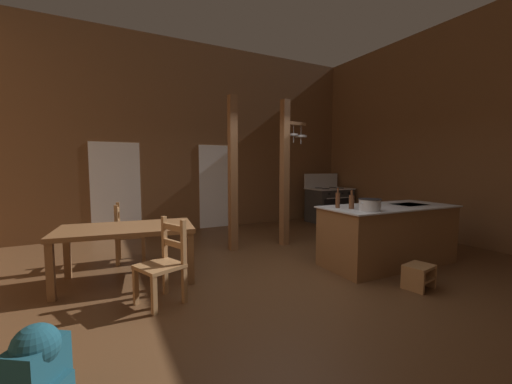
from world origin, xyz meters
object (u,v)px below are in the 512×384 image
Objects in this scene: backpack at (38,369)px; mixing_bowl_on_counter at (370,204)px; ladderback_chair_near_window at (127,234)px; ladderback_chair_by_post at (164,263)px; step_stool at (419,275)px; dining_table at (127,233)px; kitchen_island at (388,235)px; bottle_tall_on_counter at (352,201)px; bottle_short_on_counter at (338,200)px; stove_range at (329,204)px; stockpot_on_counter at (370,205)px.

mixing_bowl_on_counter is (4.07, 1.16, 0.64)m from backpack.
ladderback_chair_by_post is (0.24, -1.80, 0.00)m from ladderback_chair_near_window.
dining_table is (-3.25, 1.98, 0.47)m from step_stool.
step_stool is (-0.47, -0.87, -0.28)m from kitchen_island.
ladderback_chair_by_post reaches higher than dining_table.
ladderback_chair_by_post is 2.73m from bottle_tall_on_counter.
bottle_tall_on_counter is (2.90, -1.97, 0.58)m from ladderback_chair_near_window.
bottle_short_on_counter is at bearing -32.87° from ladderback_chair_near_window.
kitchen_island is at bearing -2.58° from bottle_tall_on_counter.
step_stool is 0.42× the size of ladderback_chair_by_post.
bottle_tall_on_counter is at bearing -34.25° from ladderback_chair_near_window.
mixing_bowl_on_counter is 0.73× the size of bottle_tall_on_counter.
ladderback_chair_by_post is (0.31, -0.89, -0.20)m from dining_table.
bottle_tall_on_counter is at bearing 17.15° from backpack.
stove_range is 3.27× the size of step_stool.
mixing_bowl_on_counter is (0.13, 0.94, 0.78)m from step_stool.
ladderback_chair_near_window is at bearing -166.52° from stove_range.
stove_range is 5.89m from ladderback_chair_by_post.
bottle_short_on_counter is at bearing -0.09° from ladderback_chair_by_post.
step_stool is at bearing -118.55° from kitchen_island.
stove_range is at bearing 13.48° from ladderback_chair_near_window.
stockpot_on_counter reaches higher than kitchen_island.
step_stool is at bearing -72.54° from stockpot_on_counter.
stove_range reaches higher than stockpot_on_counter.
dining_table is at bearing -157.93° from stove_range.
backpack is at bearing -166.06° from kitchen_island.
backpack is 2.19× the size of bottle_tall_on_counter.
kitchen_island is at bearing -11.22° from mixing_bowl_on_counter.
stockpot_on_counter reaches higher than dining_table.
backpack is (-0.77, -3.10, -0.14)m from ladderback_chair_near_window.
kitchen_island is 1.03m from step_stool.
ladderback_chair_near_window is at bearing 137.79° from step_stool.
bottle_short_on_counter reaches higher than bottle_tall_on_counter.
backpack is at bearing -107.51° from dining_table.
stove_range is 7.45m from backpack.
ladderback_chair_near_window is at bearing 97.46° from ladderback_chair_by_post.
bottle_short_on_counter reaches higher than mixing_bowl_on_counter.
bottle_short_on_counter reaches higher than ladderback_chair_by_post.
kitchen_island is 1.21× the size of dining_table.
bottle_short_on_counter is (-0.86, 0.21, 0.58)m from kitchen_island.
dining_table is 1.90× the size of ladderback_chair_near_window.
ladderback_chair_by_post is 2.62m from bottle_short_on_counter.
stockpot_on_counter is at bearing -9.22° from ladderback_chair_by_post.
ladderback_chair_by_post is at bearing 177.36° from mixing_bowl_on_counter.
stockpot_on_counter is 0.28m from bottle_tall_on_counter.
dining_table reaches higher than backpack.
bottle_short_on_counter is (2.55, -0.00, 0.59)m from ladderback_chair_by_post.
dining_table is (-5.34, -2.16, 0.17)m from stove_range.
kitchen_island is at bearing -13.39° from bottle_short_on_counter.
bottle_tall_on_counter is at bearing 106.12° from stockpot_on_counter.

